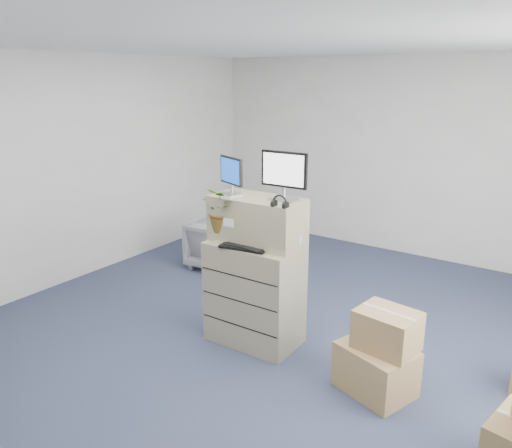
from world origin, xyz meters
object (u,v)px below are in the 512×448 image
object	(u,v)px
monitor_right	(284,173)
water_bottle	(260,232)
keyboard	(244,247)
filing_cabinet_lower	(255,293)
monitor_left	(231,174)
potted_plant	(224,216)
office_chair	(219,241)

from	to	relation	value
monitor_right	water_bottle	size ratio (longest dim) A/B	2.02
keyboard	water_bottle	bearing A→B (deg)	72.04
keyboard	water_bottle	size ratio (longest dim) A/B	2.01
keyboard	filing_cabinet_lower	bearing A→B (deg)	80.73
monitor_left	potted_plant	distance (m)	0.40
monitor_right	office_chair	size ratio (longest dim) A/B	0.62
monitor_left	office_chair	size ratio (longest dim) A/B	0.49
filing_cabinet_lower	monitor_left	xyz separation A→B (m)	(-0.27, 0.01, 1.14)
water_bottle	potted_plant	xyz separation A→B (m)	(-0.32, -0.13, 0.13)
monitor_right	potted_plant	size ratio (longest dim) A/B	0.86
keyboard	potted_plant	world-z (taller)	potted_plant
filing_cabinet_lower	monitor_right	bearing A→B (deg)	17.07
monitor_left	keyboard	size ratio (longest dim) A/B	0.79
monitor_left	water_bottle	size ratio (longest dim) A/B	1.60
filing_cabinet_lower	office_chair	size ratio (longest dim) A/B	1.40
filing_cabinet_lower	keyboard	distance (m)	0.54
keyboard	water_bottle	distance (m)	0.23
water_bottle	office_chair	size ratio (longest dim) A/B	0.31
monitor_left	keyboard	distance (m)	0.70
office_chair	monitor_left	bearing A→B (deg)	126.98
monitor_left	monitor_right	world-z (taller)	monitor_right
water_bottle	filing_cabinet_lower	bearing A→B (deg)	-124.53
monitor_left	water_bottle	distance (m)	0.60
water_bottle	potted_plant	bearing A→B (deg)	-157.47
keyboard	water_bottle	world-z (taller)	water_bottle
office_chair	keyboard	bearing A→B (deg)	129.09
monitor_left	monitor_right	distance (m)	0.54
monitor_left	office_chair	world-z (taller)	monitor_left
water_bottle	potted_plant	distance (m)	0.37
filing_cabinet_lower	monitor_left	distance (m)	1.17
monitor_right	water_bottle	world-z (taller)	monitor_right
filing_cabinet_lower	potted_plant	bearing A→B (deg)	-164.55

